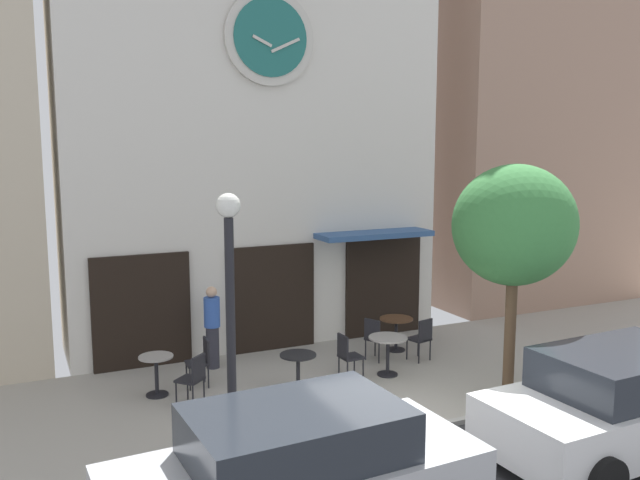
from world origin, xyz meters
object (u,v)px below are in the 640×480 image
(pedestrian_blue, at_px, (212,326))
(parked_car_silver, at_px, (297,475))
(cafe_table_center_left, at_px, (156,370))
(street_tree, at_px, (514,226))
(cafe_chair_facing_street, at_px, (422,336))
(cafe_chair_left_end, at_px, (375,336))
(cafe_table_near_curb, at_px, (396,327))
(cafe_chair_mid_row, at_px, (347,353))
(cafe_chair_near_tree, at_px, (201,358))
(cafe_table_center_right, at_px, (298,367))
(street_lamp, at_px, (231,318))
(cafe_chair_right_end, at_px, (194,376))
(cafe_table_leftmost, at_px, (388,347))
(parked_car_white, at_px, (623,402))

(pedestrian_blue, bearing_deg, parked_car_silver, -97.01)
(cafe_table_center_left, distance_m, parked_car_silver, 5.10)
(street_tree, relative_size, cafe_chair_facing_street, 4.60)
(cafe_table_center_left, distance_m, cafe_chair_left_end, 4.50)
(pedestrian_blue, distance_m, parked_car_silver, 6.13)
(cafe_table_near_curb, height_order, cafe_chair_mid_row, cafe_chair_mid_row)
(cafe_chair_near_tree, bearing_deg, cafe_chair_facing_street, -6.45)
(cafe_table_center_right, distance_m, cafe_chair_near_tree, 1.87)
(cafe_table_near_curb, relative_size, cafe_chair_facing_street, 0.80)
(street_lamp, height_order, street_tree, street_tree)
(cafe_chair_mid_row, xyz_separation_m, parked_car_silver, (-2.87, -4.31, 0.23))
(cafe_chair_right_end, distance_m, cafe_chair_left_end, 4.08)
(cafe_table_center_left, distance_m, pedestrian_blue, 1.72)
(street_lamp, distance_m, cafe_chair_facing_street, 5.27)
(cafe_table_near_curb, xyz_separation_m, pedestrian_blue, (-3.93, 0.58, 0.34))
(street_lamp, bearing_deg, cafe_chair_right_end, 96.50)
(cafe_chair_near_tree, bearing_deg, cafe_chair_right_end, -112.90)
(street_lamp, height_order, cafe_chair_left_end, street_lamp)
(street_lamp, xyz_separation_m, cafe_chair_right_end, (-0.18, 1.60, -1.39))
(cafe_table_center_left, height_order, parked_car_silver, parked_car_silver)
(street_tree, relative_size, cafe_chair_near_tree, 4.60)
(street_tree, xyz_separation_m, cafe_chair_facing_street, (-0.37, 2.23, -2.53))
(cafe_table_leftmost, xyz_separation_m, cafe_chair_facing_street, (1.08, 0.44, -0.03))
(parked_car_silver, bearing_deg, cafe_chair_near_tree, 86.94)
(cafe_table_center_left, bearing_deg, cafe_table_leftmost, -10.84)
(cafe_chair_mid_row, height_order, pedestrian_blue, pedestrian_blue)
(cafe_chair_mid_row, bearing_deg, street_tree, -39.06)
(cafe_chair_left_end, bearing_deg, cafe_table_leftmost, -103.07)
(parked_car_white, bearing_deg, cafe_table_near_curb, 94.64)
(cafe_chair_mid_row, relative_size, pedestrian_blue, 0.54)
(street_lamp, height_order, cafe_chair_right_end, street_lamp)
(street_tree, height_order, cafe_table_center_right, street_tree)
(parked_car_silver, bearing_deg, cafe_table_near_curb, 49.62)
(cafe_table_center_left, relative_size, parked_car_silver, 0.17)
(cafe_chair_facing_street, xyz_separation_m, parked_car_silver, (-4.79, -4.68, 0.23))
(cafe_chair_right_end, bearing_deg, pedestrian_blue, 64.66)
(cafe_chair_facing_street, height_order, parked_car_white, parked_car_white)
(street_lamp, xyz_separation_m, cafe_table_center_right, (1.63, 1.29, -1.40))
(cafe_table_leftmost, relative_size, cafe_chair_near_tree, 0.85)
(cafe_table_center_left, xyz_separation_m, pedestrian_blue, (1.33, 1.03, 0.38))
(cafe_table_center_left, bearing_deg, street_tree, -24.40)
(street_tree, bearing_deg, cafe_chair_near_tree, 150.76)
(cafe_table_near_curb, relative_size, pedestrian_blue, 0.43)
(street_tree, height_order, cafe_table_leftmost, street_tree)
(street_lamp, bearing_deg, parked_car_silver, -92.02)
(street_tree, bearing_deg, street_lamp, 176.90)
(street_lamp, bearing_deg, street_tree, -3.10)
(cafe_chair_mid_row, distance_m, parked_car_silver, 5.18)
(cafe_chair_right_end, distance_m, pedestrian_blue, 1.98)
(cafe_chair_facing_street, xyz_separation_m, cafe_chair_mid_row, (-1.92, -0.36, 0.00))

